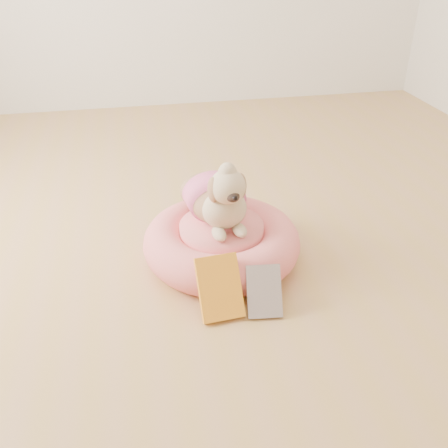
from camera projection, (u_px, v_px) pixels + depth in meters
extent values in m
plane|color=tan|center=(232.00, 267.00, 2.07)|extent=(4.50, 4.50, 0.00)
cylinder|color=#F0745E|center=(222.00, 248.00, 2.10)|extent=(0.48, 0.48, 0.10)
torus|color=#F0745E|center=(222.00, 241.00, 2.08)|extent=(0.65, 0.65, 0.17)
cylinder|color=#F0745E|center=(222.00, 233.00, 2.06)|extent=(0.35, 0.35, 0.09)
cube|color=yellow|center=(220.00, 287.00, 1.78)|extent=(0.17, 0.17, 0.21)
cube|color=white|center=(264.00, 291.00, 1.80)|extent=(0.14, 0.14, 0.17)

